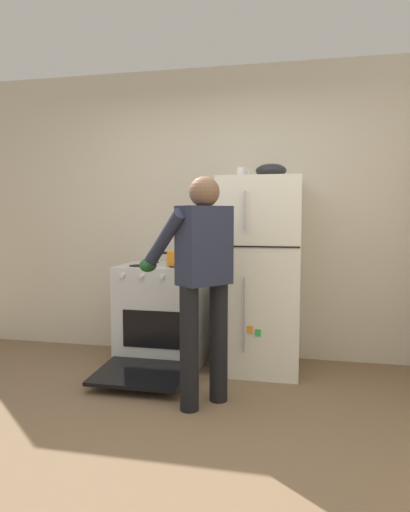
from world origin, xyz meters
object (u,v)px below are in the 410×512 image
at_px(mixing_bowl, 271,171).
at_px(person_cook, 201,270).
at_px(stove_range, 164,315).
at_px(red_pot, 179,258).
at_px(coffee_mug, 241,173).
at_px(refrigerator, 260,274).

bearing_deg(mixing_bowl, person_cook, -116.24).
bearing_deg(stove_range, red_pot, -11.39).
bearing_deg(coffee_mug, person_cook, -100.10).
height_order(refrigerator, coffee_mug, coffee_mug).
bearing_deg(stove_range, person_cook, -57.17).
xyz_separation_m(refrigerator, red_pot, (-0.71, -0.05, 0.13)).
relative_size(refrigerator, coffee_mug, 14.75).
xyz_separation_m(person_cook, coffee_mug, (0.16, 0.90, 0.74)).
distance_m(refrigerator, person_cook, 0.92).
bearing_deg(person_cook, coffee_mug, 79.90).
xyz_separation_m(refrigerator, stove_range, (-0.87, -0.02, -0.39)).
relative_size(stove_range, person_cook, 0.76).
bearing_deg(coffee_mug, refrigerator, -15.83).
xyz_separation_m(red_pot, coffee_mug, (0.53, 0.10, 0.74)).
height_order(stove_range, red_pot, red_pot).
xyz_separation_m(refrigerator, coffee_mug, (-0.18, 0.05, 0.87)).
height_order(coffee_mug, mixing_bowl, mixing_bowl).
relative_size(person_cook, mixing_bowl, 6.18).
relative_size(coffee_mug, mixing_bowl, 0.43).
bearing_deg(coffee_mug, mixing_bowl, -10.99).
bearing_deg(stove_range, refrigerator, 1.15).
bearing_deg(red_pot, mixing_bowl, 3.62).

